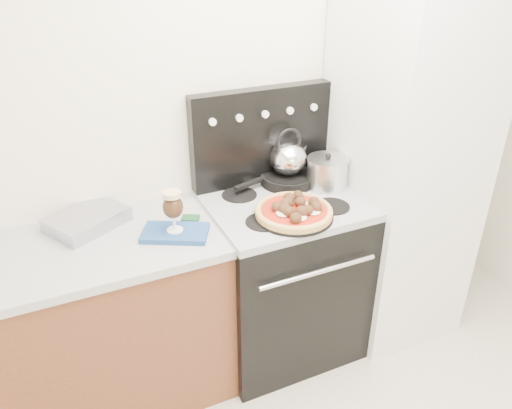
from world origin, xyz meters
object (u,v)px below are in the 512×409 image
skillet (288,179)px  stove_body (282,279)px  stock_pot (327,174)px  oven_mitt (175,233)px  pizza_pan (294,216)px  tea_kettle (288,156)px  base_cabinet (69,337)px  fridge (401,173)px  pizza (294,210)px  beer_glass (173,211)px

skillet → stove_body: bearing=-122.0°
stock_pot → skillet: bearing=143.1°
oven_mitt → skillet: bearing=18.5°
pizza_pan → stock_pot: stock_pot is taller
stove_body → oven_mitt: size_ratio=3.02×
oven_mitt → tea_kettle: 0.75m
stove_body → oven_mitt: oven_mitt is taller
skillet → tea_kettle: tea_kettle is taller
stove_body → oven_mitt: bearing=-174.5°
stove_body → stock_pot: 0.62m
oven_mitt → stock_pot: 0.86m
base_cabinet → fridge: bearing=-1.6°
fridge → oven_mitt: bearing=-178.6°
skillet → stock_pot: stock_pot is taller
oven_mitt → pizza_pan: bearing=-10.9°
pizza_pan → oven_mitt: bearing=169.1°
stove_body → pizza: 0.54m
fridge → pizza: fridge is taller
fridge → stock_pot: size_ratio=9.13×
fridge → stock_pot: (-0.43, 0.08, 0.05)m
fridge → tea_kettle: 0.64m
beer_glass → pizza_pan: size_ratio=0.53×
pizza → pizza_pan: bearing=180.0°
pizza_pan → skillet: skillet is taller
tea_kettle → base_cabinet: bearing=-172.5°
pizza_pan → skillet: size_ratio=1.30×
stock_pot → tea_kettle: bearing=143.1°
stove_body → beer_glass: beer_glass is taller
oven_mitt → skillet: size_ratio=1.02×
base_cabinet → stove_body: size_ratio=1.65×
pizza_pan → tea_kettle: 0.40m
stove_body → pizza: size_ratio=2.44×
oven_mitt → stock_pot: (0.85, 0.11, 0.08)m
pizza_pan → stock_pot: 0.38m
fridge → pizza_pan: (-0.73, -0.13, -0.02)m
oven_mitt → stock_pot: bearing=7.1°
skillet → stock_pot: bearing=-36.9°
pizza_pan → tea_kettle: tea_kettle is taller
fridge → skillet: bearing=161.2°
base_cabinet → stove_body: (1.10, -0.02, 0.01)m
beer_glass → stock_pot: 0.86m
stove_body → pizza_pan: pizza_pan is taller
oven_mitt → stove_body: bearing=5.5°
fridge → beer_glass: bearing=-178.6°
beer_glass → tea_kettle: (0.69, 0.23, 0.05)m
stove_body → fridge: fridge is taller
stove_body → stock_pot: bearing=10.6°
tea_kettle → pizza_pan: bearing=-112.8°
base_cabinet → beer_glass: 0.80m
stove_body → oven_mitt: (-0.58, -0.06, 0.47)m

